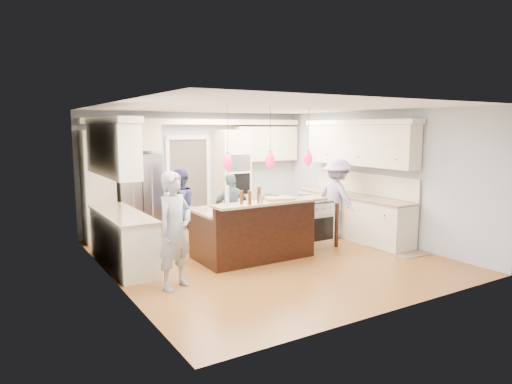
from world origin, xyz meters
TOP-DOWN VIEW (x-y plane):
  - ground_plane at (0.00, 0.00)m, footprint 6.00×6.00m
  - room_shell at (0.00, 0.00)m, footprint 5.54×6.04m
  - refrigerator at (-1.55, 2.64)m, footprint 0.90×0.70m
  - oven_column at (0.75, 2.67)m, footprint 0.72×0.69m
  - back_upper_cabinets at (-0.75, 2.76)m, footprint 5.30×0.61m
  - right_counter_run at (2.44, 0.30)m, footprint 0.64×3.10m
  - left_cabinets at (-2.44, 0.80)m, footprint 0.64×2.30m
  - kitchen_island at (-0.25, 0.07)m, footprint 2.10×1.46m
  - island_range at (1.16, 0.15)m, footprint 0.82×0.71m
  - pendant_lights at (-0.25, -0.51)m, footprint 1.75×0.15m
  - person_bar_end at (-2.04, -0.73)m, footprint 0.74×0.64m
  - person_far_left at (-1.06, 1.53)m, footprint 0.91×0.81m
  - person_far_right at (-0.15, 1.05)m, footprint 0.87×0.41m
  - person_range_side at (2.09, 0.45)m, footprint 0.70×1.14m
  - floor_rug at (2.40, -1.00)m, footprint 0.79×1.10m
  - water_bottle at (-1.08, -0.53)m, footprint 0.09×0.09m
  - beer_bottle_a at (-0.81, -0.51)m, footprint 0.07×0.07m
  - beer_bottle_b at (-0.74, -0.66)m, footprint 0.07×0.07m
  - beer_bottle_c at (-0.49, -0.54)m, footprint 0.07×0.07m
  - drink_can at (-0.49, -0.62)m, footprint 0.07×0.07m
  - cutting_board at (-0.03, -0.47)m, footprint 0.57×0.48m
  - pot_large at (1.05, 0.23)m, footprint 0.24×0.24m
  - pot_small at (1.14, 0.18)m, footprint 0.19×0.19m

SIDE VIEW (x-z plane):
  - ground_plane at x=0.00m, z-range 0.00..0.00m
  - floor_rug at x=2.40m, z-range 0.00..0.01m
  - island_range at x=1.16m, z-range 0.00..0.92m
  - kitchen_island at x=-0.25m, z-range -0.07..1.05m
  - person_far_right at x=-0.15m, z-range 0.00..1.45m
  - person_far_left at x=-1.06m, z-range 0.00..1.55m
  - person_range_side at x=2.09m, z-range 0.00..1.71m
  - person_bar_end at x=-2.04m, z-range 0.00..1.73m
  - refrigerator at x=-1.55m, z-range 0.00..1.80m
  - pot_small at x=1.14m, z-range 0.92..1.02m
  - pot_large at x=1.05m, z-range 0.92..1.06m
  - right_counter_run at x=2.44m, z-range -0.20..2.31m
  - left_cabinets at x=-2.44m, z-range -0.20..2.31m
  - cutting_board at x=-0.03m, z-range 1.12..1.16m
  - oven_column at x=0.75m, z-range 0.00..2.30m
  - drink_can at x=-0.49m, z-range 1.12..1.25m
  - beer_bottle_a at x=-0.81m, z-range 1.12..1.34m
  - beer_bottle_b at x=-0.74m, z-range 1.12..1.35m
  - beer_bottle_c at x=-0.49m, z-range 1.12..1.38m
  - water_bottle at x=-1.08m, z-range 1.12..1.43m
  - back_upper_cabinets at x=-0.75m, z-range 0.40..2.94m
  - pendant_lights at x=-0.25m, z-range 1.29..2.32m
  - room_shell at x=0.00m, z-range 0.46..3.18m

